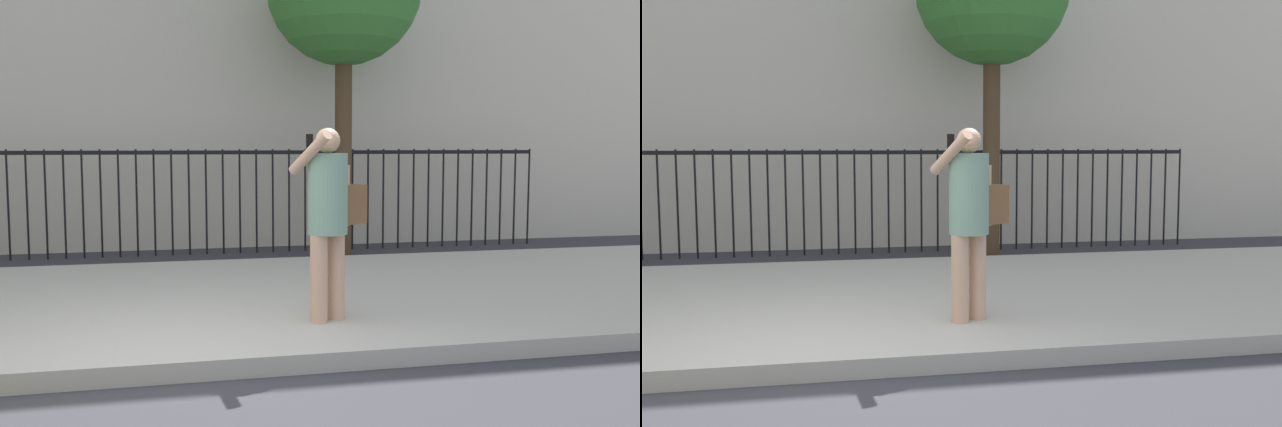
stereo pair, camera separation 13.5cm
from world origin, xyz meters
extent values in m
plane|color=#333338|center=(0.00, 0.00, 0.00)|extent=(60.00, 60.00, 0.00)
cube|color=#B2ADA3|center=(0.00, 2.20, 0.07)|extent=(28.00, 4.40, 0.15)
cube|color=black|center=(0.00, 5.90, 1.55)|extent=(12.00, 0.04, 0.06)
cylinder|color=black|center=(-2.17, 5.90, 0.80)|extent=(0.03, 0.03, 1.60)
cylinder|color=black|center=(-1.91, 5.90, 0.80)|extent=(0.03, 0.03, 1.60)
cylinder|color=black|center=(-1.66, 5.90, 0.80)|extent=(0.03, 0.03, 1.60)
cylinder|color=black|center=(-1.40, 5.90, 0.80)|extent=(0.03, 0.03, 1.60)
cylinder|color=black|center=(-1.15, 5.90, 0.80)|extent=(0.03, 0.03, 1.60)
cylinder|color=black|center=(-0.89, 5.90, 0.80)|extent=(0.03, 0.03, 1.60)
cylinder|color=black|center=(-0.64, 5.90, 0.80)|extent=(0.03, 0.03, 1.60)
cylinder|color=black|center=(-0.38, 5.90, 0.80)|extent=(0.03, 0.03, 1.60)
cylinder|color=black|center=(-0.13, 5.90, 0.80)|extent=(0.03, 0.03, 1.60)
cylinder|color=black|center=(0.13, 5.90, 0.80)|extent=(0.03, 0.03, 1.60)
cylinder|color=black|center=(0.38, 5.90, 0.80)|extent=(0.03, 0.03, 1.60)
cylinder|color=black|center=(0.64, 5.90, 0.80)|extent=(0.03, 0.03, 1.60)
cylinder|color=black|center=(0.89, 5.90, 0.80)|extent=(0.03, 0.03, 1.60)
cylinder|color=black|center=(1.15, 5.90, 0.80)|extent=(0.03, 0.03, 1.60)
cylinder|color=black|center=(1.40, 5.90, 0.80)|extent=(0.03, 0.03, 1.60)
cylinder|color=black|center=(1.66, 5.90, 0.80)|extent=(0.03, 0.03, 1.60)
cylinder|color=black|center=(1.91, 5.90, 0.80)|extent=(0.03, 0.03, 1.60)
cylinder|color=black|center=(2.17, 5.90, 0.80)|extent=(0.03, 0.03, 1.60)
cylinder|color=black|center=(2.43, 5.90, 0.80)|extent=(0.03, 0.03, 1.60)
cylinder|color=black|center=(2.68, 5.90, 0.80)|extent=(0.03, 0.03, 1.60)
cylinder|color=black|center=(2.94, 5.90, 0.80)|extent=(0.03, 0.03, 1.60)
cylinder|color=black|center=(3.19, 5.90, 0.80)|extent=(0.03, 0.03, 1.60)
cylinder|color=black|center=(3.45, 5.90, 0.80)|extent=(0.03, 0.03, 1.60)
cylinder|color=black|center=(3.70, 5.90, 0.80)|extent=(0.03, 0.03, 1.60)
cylinder|color=black|center=(3.96, 5.90, 0.80)|extent=(0.03, 0.03, 1.60)
cylinder|color=black|center=(4.21, 5.90, 0.80)|extent=(0.03, 0.03, 1.60)
cylinder|color=black|center=(4.47, 5.90, 0.80)|extent=(0.03, 0.03, 1.60)
cylinder|color=black|center=(4.72, 5.90, 0.80)|extent=(0.03, 0.03, 1.60)
cylinder|color=black|center=(4.98, 5.90, 0.80)|extent=(0.03, 0.03, 1.60)
cylinder|color=black|center=(5.23, 5.90, 0.80)|extent=(0.03, 0.03, 1.60)
cylinder|color=black|center=(5.49, 5.90, 0.80)|extent=(0.03, 0.03, 1.60)
cylinder|color=black|center=(5.74, 5.90, 0.80)|extent=(0.03, 0.03, 1.60)
cylinder|color=black|center=(6.00, 5.90, 0.80)|extent=(0.03, 0.03, 1.60)
cylinder|color=tan|center=(1.29, 0.89, 0.53)|extent=(0.15, 0.15, 0.75)
cylinder|color=tan|center=(1.46, 0.98, 0.53)|extent=(0.15, 0.15, 0.75)
cylinder|color=gray|center=(1.37, 0.94, 1.25)|extent=(0.46, 0.46, 0.69)
sphere|color=tan|center=(1.37, 0.94, 1.70)|extent=(0.21, 0.21, 0.21)
cylinder|color=tan|center=(1.20, 0.84, 1.59)|extent=(0.31, 0.46, 0.37)
cylinder|color=tan|center=(1.55, 1.03, 1.22)|extent=(0.09, 0.09, 0.52)
cube|color=black|center=(1.21, 0.91, 1.68)|extent=(0.07, 0.04, 0.15)
cube|color=brown|center=(1.60, 1.06, 1.14)|extent=(0.32, 0.28, 0.34)
cylinder|color=#4C3823|center=(2.62, 5.26, 1.66)|extent=(0.25, 0.25, 3.33)
camera|label=1|loc=(0.02, -4.86, 1.65)|focal=39.51mm
camera|label=2|loc=(0.15, -4.89, 1.65)|focal=39.51mm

